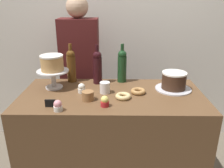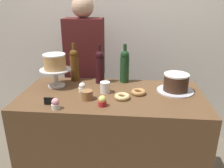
% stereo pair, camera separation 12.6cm
% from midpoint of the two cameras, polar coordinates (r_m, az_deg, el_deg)
% --- Properties ---
extents(back_wall, '(6.00, 0.05, 2.60)m').
position_cam_midpoint_polar(back_wall, '(2.51, 3.48, 14.33)').
color(back_wall, silver).
rests_on(back_wall, ground_plane).
extents(display_counter, '(1.37, 0.67, 0.90)m').
position_cam_midpoint_polar(display_counter, '(1.94, 1.91, -14.79)').
color(display_counter, brown).
rests_on(display_counter, ground_plane).
extents(cake_stand_pedestal, '(0.25, 0.25, 0.14)m').
position_cam_midpoint_polar(cake_stand_pedestal, '(1.88, -11.94, 2.30)').
color(cake_stand_pedestal, silver).
rests_on(cake_stand_pedestal, display_counter).
extents(white_layer_cake, '(0.18, 0.18, 0.12)m').
position_cam_midpoint_polar(white_layer_cake, '(1.85, -12.18, 5.43)').
color(white_layer_cake, tan).
rests_on(white_layer_cake, cake_stand_pedestal).
extents(silver_serving_platter, '(0.28, 0.28, 0.01)m').
position_cam_midpoint_polar(silver_serving_platter, '(1.85, 17.27, -1.62)').
color(silver_serving_platter, silver).
rests_on(silver_serving_platter, display_counter).
extents(chocolate_round_cake, '(0.19, 0.19, 0.13)m').
position_cam_midpoint_polar(chocolate_round_cake, '(1.83, 17.50, 0.43)').
color(chocolate_round_cake, '#3D2619').
rests_on(chocolate_round_cake, silver_serving_platter).
extents(wine_bottle_green, '(0.08, 0.08, 0.33)m').
position_cam_midpoint_polar(wine_bottle_green, '(1.93, 5.03, 4.57)').
color(wine_bottle_green, '#193D1E').
rests_on(wine_bottle_green, display_counter).
extents(wine_bottle_dark_red, '(0.08, 0.08, 0.33)m').
position_cam_midpoint_polar(wine_bottle_dark_red, '(1.90, -1.16, 4.41)').
color(wine_bottle_dark_red, black).
rests_on(wine_bottle_dark_red, display_counter).
extents(wine_bottle_amber, '(0.08, 0.08, 0.33)m').
position_cam_midpoint_polar(wine_bottle_amber, '(1.98, -7.50, 4.86)').
color(wine_bottle_amber, '#5B3814').
rests_on(wine_bottle_amber, display_counter).
extents(cupcake_strawberry, '(0.06, 0.06, 0.07)m').
position_cam_midpoint_polar(cupcake_strawberry, '(1.51, -11.53, -4.91)').
color(cupcake_strawberry, white).
rests_on(cupcake_strawberry, display_counter).
extents(cupcake_vanilla, '(0.06, 0.06, 0.07)m').
position_cam_midpoint_polar(cupcake_vanilla, '(1.76, -5.37, -0.89)').
color(cupcake_vanilla, white).
rests_on(cupcake_vanilla, display_counter).
extents(cupcake_lemon, '(0.06, 0.06, 0.07)m').
position_cam_midpoint_polar(cupcake_lemon, '(1.52, -0.05, -4.32)').
color(cupcake_lemon, red).
rests_on(cupcake_lemon, display_counter).
extents(donut_maple, '(0.11, 0.11, 0.03)m').
position_cam_midpoint_polar(donut_maple, '(1.73, 8.66, -2.02)').
color(donut_maple, '#B27F47').
rests_on(donut_maple, display_counter).
extents(donut_glazed, '(0.11, 0.11, 0.03)m').
position_cam_midpoint_polar(donut_glazed, '(1.64, 4.75, -3.15)').
color(donut_glazed, '#E0C17F').
rests_on(donut_glazed, display_counter).
extents(cookie_stack, '(0.08, 0.08, 0.07)m').
position_cam_midpoint_polar(cookie_stack, '(1.62, -4.05, -2.77)').
color(cookie_stack, olive).
rests_on(cookie_stack, display_counter).
extents(price_sign_chalkboard, '(0.07, 0.01, 0.05)m').
position_cam_midpoint_polar(price_sign_chalkboard, '(1.58, -13.14, -4.20)').
color(price_sign_chalkboard, black).
rests_on(price_sign_chalkboard, display_counter).
extents(coffee_cup_ceramic, '(0.08, 0.08, 0.08)m').
position_cam_midpoint_polar(coffee_cup_ceramic, '(1.73, 0.36, -0.87)').
color(coffee_cup_ceramic, white).
rests_on(coffee_cup_ceramic, display_counter).
extents(barista_figure, '(0.36, 0.22, 1.60)m').
position_cam_midpoint_polar(barista_figure, '(2.30, -5.01, 1.90)').
color(barista_figure, black).
rests_on(barista_figure, ground_plane).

